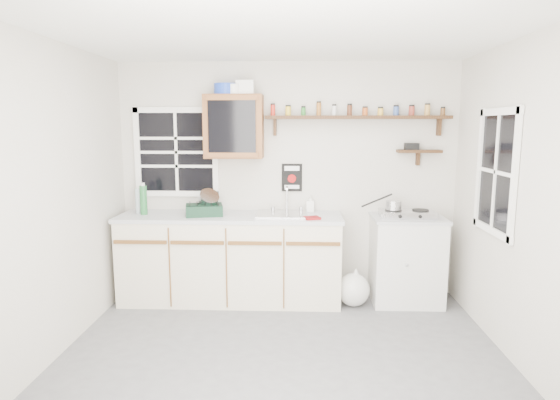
{
  "coord_description": "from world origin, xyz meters",
  "views": [
    {
      "loc": [
        0.12,
        -3.43,
        1.84
      ],
      "look_at": [
        -0.04,
        0.55,
        1.2
      ],
      "focal_mm": 30.0,
      "sensor_mm": 36.0,
      "label": 1
    }
  ],
  "objects_px": {
    "right_cabinet": "(406,259)",
    "hotplate": "(407,214)",
    "main_cabinet": "(231,258)",
    "spice_shelf": "(357,116)",
    "dish_rack": "(205,207)",
    "upper_cabinet": "(234,127)"
  },
  "relations": [
    {
      "from": "spice_shelf",
      "to": "dish_rack",
      "type": "distance_m",
      "value": 1.83
    },
    {
      "from": "dish_rack",
      "to": "hotplate",
      "type": "xyz_separation_m",
      "value": [
        2.07,
        0.03,
        -0.06
      ]
    },
    {
      "from": "right_cabinet",
      "to": "hotplate",
      "type": "distance_m",
      "value": 0.49
    },
    {
      "from": "main_cabinet",
      "to": "dish_rack",
      "type": "distance_m",
      "value": 0.6
    },
    {
      "from": "main_cabinet",
      "to": "right_cabinet",
      "type": "distance_m",
      "value": 1.84
    },
    {
      "from": "upper_cabinet",
      "to": "hotplate",
      "type": "relative_size",
      "value": 1.15
    },
    {
      "from": "right_cabinet",
      "to": "upper_cabinet",
      "type": "bearing_deg",
      "value": 176.24
    },
    {
      "from": "main_cabinet",
      "to": "upper_cabinet",
      "type": "xyz_separation_m",
      "value": [
        0.03,
        0.14,
        1.36
      ]
    },
    {
      "from": "right_cabinet",
      "to": "main_cabinet",
      "type": "bearing_deg",
      "value": -179.21
    },
    {
      "from": "main_cabinet",
      "to": "upper_cabinet",
      "type": "bearing_deg",
      "value": 76.32
    },
    {
      "from": "upper_cabinet",
      "to": "dish_rack",
      "type": "relative_size",
      "value": 1.54
    },
    {
      "from": "dish_rack",
      "to": "main_cabinet",
      "type": "bearing_deg",
      "value": -6.97
    },
    {
      "from": "dish_rack",
      "to": "hotplate",
      "type": "bearing_deg",
      "value": -11.91
    },
    {
      "from": "spice_shelf",
      "to": "dish_rack",
      "type": "relative_size",
      "value": 4.53
    },
    {
      "from": "dish_rack",
      "to": "right_cabinet",
      "type": "bearing_deg",
      "value": -11.37
    },
    {
      "from": "upper_cabinet",
      "to": "dish_rack",
      "type": "distance_m",
      "value": 0.88
    },
    {
      "from": "main_cabinet",
      "to": "spice_shelf",
      "type": "height_order",
      "value": "spice_shelf"
    },
    {
      "from": "spice_shelf",
      "to": "hotplate",
      "type": "distance_m",
      "value": 1.12
    },
    {
      "from": "spice_shelf",
      "to": "hotplate",
      "type": "height_order",
      "value": "spice_shelf"
    },
    {
      "from": "right_cabinet",
      "to": "dish_rack",
      "type": "height_order",
      "value": "dish_rack"
    },
    {
      "from": "right_cabinet",
      "to": "hotplate",
      "type": "height_order",
      "value": "hotplate"
    },
    {
      "from": "right_cabinet",
      "to": "hotplate",
      "type": "bearing_deg",
      "value": -135.53
    }
  ]
}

